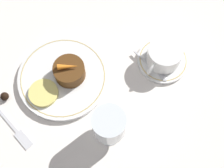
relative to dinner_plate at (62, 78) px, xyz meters
The scene contains 11 objects.
ground_plane 0.01m from the dinner_plate, 104.60° to the left, with size 3.00×3.00×0.00m, color white.
dinner_plate is the anchor object (origin of this frame).
saucer 0.27m from the dinner_plate, 141.62° to the left, with size 0.14×0.14×0.01m.
coffee_cup 0.27m from the dinner_plate, 141.48° to the left, with size 0.12×0.09×0.05m.
spoon 0.24m from the dinner_plate, 136.13° to the left, with size 0.02×0.12×0.00m.
wine_glass 0.20m from the dinner_plate, 80.94° to the left, with size 0.08×0.08×0.11m.
fork 0.17m from the dinner_plate, ahead, with size 0.03×0.18×0.01m.
dessert_cake 0.04m from the dinner_plate, 145.22° to the left, with size 0.08×0.08×0.04m.
carrot_garnish 0.06m from the dinner_plate, 145.22° to the left, with size 0.05×0.05×0.01m.
pineapple_slice 0.06m from the dinner_plate, ahead, with size 0.07×0.07×0.01m.
chocolate_truffle 0.15m from the dinner_plate, 30.11° to the right, with size 0.02×0.02×0.02m.
Camera 1 is at (0.16, 0.29, 0.75)m, focal length 50.00 mm.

